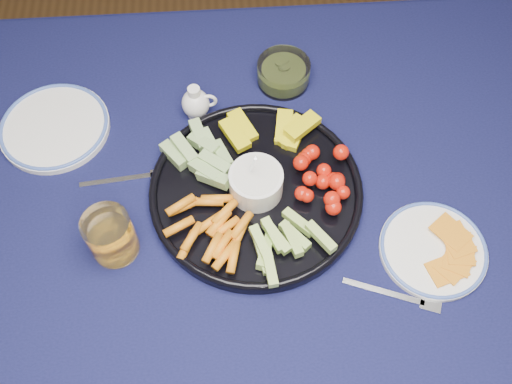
{
  "coord_description": "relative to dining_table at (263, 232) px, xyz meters",
  "views": [
    {
      "loc": [
        -0.05,
        -0.49,
        1.66
      ],
      "look_at": [
        -0.01,
        0.04,
        0.76
      ],
      "focal_mm": 40.0,
      "sensor_mm": 36.0,
      "label": 1
    }
  ],
  "objects": [
    {
      "name": "pickle_bowl",
      "position": [
        0.06,
        0.31,
        0.11
      ],
      "size": [
        0.11,
        0.11,
        0.05
      ],
      "color": "silver",
      "rests_on": "dining_table"
    },
    {
      "name": "cheese_plate",
      "position": [
        0.29,
        -0.1,
        0.1
      ],
      "size": [
        0.19,
        0.19,
        0.02
      ],
      "color": "white",
      "rests_on": "dining_table"
    },
    {
      "name": "dining_table",
      "position": [
        0.0,
        0.0,
        0.0
      ],
      "size": [
        1.67,
        1.07,
        0.75
      ],
      "color": "#4D2819",
      "rests_on": "ground"
    },
    {
      "name": "juice_tumbler",
      "position": [
        -0.26,
        -0.06,
        0.13
      ],
      "size": [
        0.08,
        0.08,
        0.1
      ],
      "color": "silver",
      "rests_on": "dining_table"
    },
    {
      "name": "crudite_platter",
      "position": [
        -0.01,
        0.04,
        0.11
      ],
      "size": [
        0.39,
        0.39,
        0.13
      ],
      "color": "black",
      "rests_on": "dining_table"
    },
    {
      "name": "side_plate_extra",
      "position": [
        -0.4,
        0.21,
        0.1
      ],
      "size": [
        0.22,
        0.22,
        0.02
      ],
      "color": "white",
      "rests_on": "dining_table"
    },
    {
      "name": "fork_left",
      "position": [
        -0.24,
        0.09,
        0.09
      ],
      "size": [
        0.17,
        0.03,
        0.0
      ],
      "color": "white",
      "rests_on": "dining_table"
    },
    {
      "name": "fork_right",
      "position": [
        0.22,
        -0.18,
        0.09
      ],
      "size": [
        0.16,
        0.07,
        0.0
      ],
      "color": "white",
      "rests_on": "dining_table"
    },
    {
      "name": "creamer_pitcher",
      "position": [
        -0.12,
        0.23,
        0.12
      ],
      "size": [
        0.07,
        0.06,
        0.08
      ],
      "color": "white",
      "rests_on": "dining_table"
    }
  ]
}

